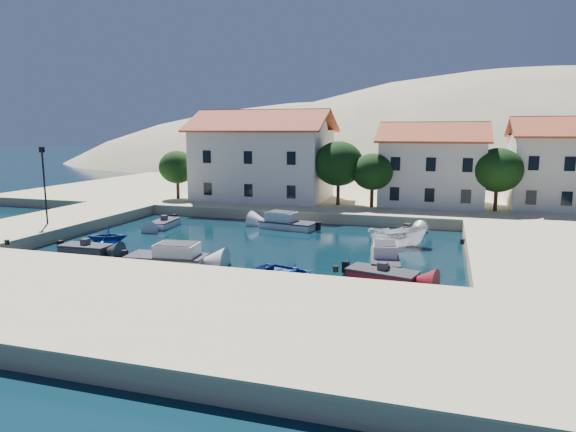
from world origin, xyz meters
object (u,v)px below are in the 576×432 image
Objects in this scene: building_left at (263,154)px; building_mid at (432,163)px; cabin_cruiser_east at (385,260)px; lamppost at (44,178)px; cabin_cruiser_south at (167,257)px; rowboat_south at (288,280)px; boat_east at (397,247)px; building_right at (561,162)px.

building_mid is (18.00, 1.00, -0.71)m from building_left.
lamppost is at bearing 77.60° from cabin_cruiser_east.
cabin_cruiser_south is (-15.45, -26.22, -4.75)m from building_mid.
cabin_cruiser_south reaches higher than rowboat_south.
cabin_cruiser_east is (16.01, -21.72, -5.46)m from building_left.
building_left is 3.25× the size of boat_east.
building_left reaches higher than lamppost.
rowboat_south is at bearing -67.20° from building_left.
lamppost is at bearing -119.90° from building_left.
lamppost is 1.30× the size of rowboat_south.
cabin_cruiser_east is (27.51, -1.72, -4.28)m from lamppost.
cabin_cruiser_south is at bearing 102.20° from boat_east.
building_right is 1.98× the size of rowboat_south.
building_mid is 12.04m from building_right.
building_right is 46.98m from lamppost.
building_right reaches higher than boat_east.
lamppost is 28.46m from boat_east.
lamppost is 1.19× the size of cabin_cruiser_south.
rowboat_south is at bearing -104.32° from building_mid.
rowboat_south is at bearing -123.86° from building_right.
boat_east is (13.69, 9.49, -0.48)m from cabin_cruiser_south.
boat_east is (-13.76, -17.73, -5.47)m from building_right.
building_right is 34.47m from rowboat_south.
building_left is 18.04m from building_mid.
building_right is 1.80× the size of cabin_cruiser_south.
boat_east is at bearing 29.03° from cabin_cruiser_south.
cabin_cruiser_south is (14.05, -5.22, -4.28)m from lamppost.
building_mid is at bearing 53.78° from cabin_cruiser_south.
rowboat_south is (-18.96, -28.26, -5.47)m from building_right.
lamppost is at bearing -144.55° from building_mid.
building_left is 3.08× the size of rowboat_south.
cabin_cruiser_south is 8.57m from rowboat_south.
building_mid is at bearing -175.24° from building_right.
building_mid is 30.80m from cabin_cruiser_south.
cabin_cruiser_east is (-1.99, -22.72, -4.75)m from building_mid.
building_left is 2.36× the size of lamppost.
building_right is 23.10m from boat_east.
lamppost is at bearing 76.21° from boat_east.
cabin_cruiser_south is 1.15× the size of cabin_cruiser_east.
building_right is 38.98m from cabin_cruiser_south.
building_left reaches higher than building_right.
building_left is 25.93m from cabin_cruiser_south.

